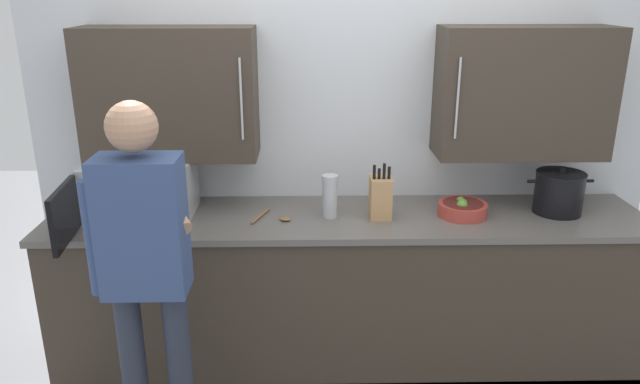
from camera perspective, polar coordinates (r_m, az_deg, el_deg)
back_wall_tiled at (r=3.36m, az=2.46°, el=8.04°), size 3.53×0.44×2.84m
counter_unit at (r=3.40m, az=2.54°, el=-9.63°), size 3.21×0.65×0.94m
microwave_oven at (r=3.31m, az=-17.29°, el=0.29°), size 0.56×0.77×0.29m
wooden_spoon at (r=3.16m, az=-4.53°, el=-2.44°), size 0.22×0.22×0.02m
stock_pot at (r=3.45m, az=21.86°, el=-0.05°), size 0.35×0.26×0.26m
fruit_bowl at (r=3.27m, az=13.46°, el=-1.51°), size 0.26×0.26×0.10m
thermos_flask at (r=3.14m, az=0.95°, el=-0.39°), size 0.08×0.08×0.23m
knife_block at (r=3.16m, az=5.78°, el=-0.46°), size 0.11×0.15×0.30m
person_figure at (r=2.58m, az=-16.36°, el=-6.60°), size 0.44×0.58×1.70m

